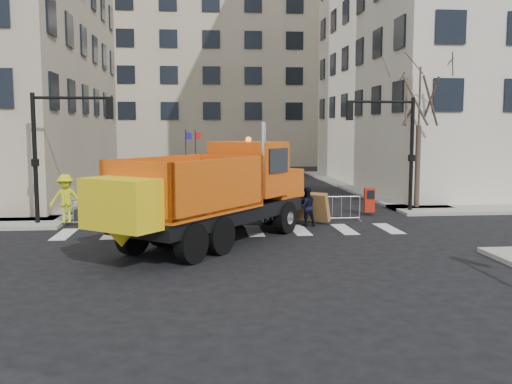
{
  "coord_description": "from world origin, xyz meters",
  "views": [
    {
      "loc": [
        -1.44,
        -16.28,
        3.96
      ],
      "look_at": [
        0.47,
        2.5,
        1.86
      ],
      "focal_mm": 40.0,
      "sensor_mm": 36.0,
      "label": 1
    }
  ],
  "objects": [
    {
      "name": "sidewalk_back",
      "position": [
        0.0,
        8.5,
        0.07
      ],
      "size": [
        64.0,
        5.0,
        0.15
      ],
      "primitive_type": "cube",
      "color": "gray",
      "rests_on": "ground"
    },
    {
      "name": "cop_a",
      "position": [
        1.37,
        7.0,
        0.95
      ],
      "size": [
        0.82,
        0.8,
        1.9
      ],
      "primitive_type": "imported",
      "rotation": [
        0.0,
        0.0,
        3.86
      ],
      "color": "black",
      "rests_on": "ground"
    },
    {
      "name": "cop_b",
      "position": [
        2.94,
        6.45,
        0.8
      ],
      "size": [
        0.87,
        0.73,
        1.6
      ],
      "primitive_type": "imported",
      "rotation": [
        0.0,
        0.0,
        3.32
      ],
      "color": "black",
      "rests_on": "ground"
    },
    {
      "name": "cop_c",
      "position": [
        1.64,
        7.0,
        0.98
      ],
      "size": [
        1.24,
        1.0,
        1.97
      ],
      "primitive_type": "imported",
      "rotation": [
        0.0,
        0.0,
        3.68
      ],
      "color": "black",
      "rests_on": "ground"
    },
    {
      "name": "newspaper_box",
      "position": [
        6.39,
        9.11,
        0.7
      ],
      "size": [
        0.5,
        0.45,
        1.1
      ],
      "primitive_type": "cube",
      "rotation": [
        0.0,
        0.0,
        -0.12
      ],
      "color": "#B7200E",
      "rests_on": "sidewalk_back"
    },
    {
      "name": "ground",
      "position": [
        0.0,
        0.0,
        0.0
      ],
      "size": [
        120.0,
        120.0,
        0.0
      ],
      "primitive_type": "plane",
      "color": "black",
      "rests_on": "ground"
    },
    {
      "name": "building_far",
      "position": [
        0.0,
        52.0,
        12.0
      ],
      "size": [
        30.0,
        18.0,
        24.0
      ],
      "primitive_type": "cube",
      "color": "tan",
      "rests_on": "ground"
    },
    {
      "name": "street_tree",
      "position": [
        9.2,
        10.5,
        3.75
      ],
      "size": [
        3.0,
        3.0,
        7.5
      ],
      "primitive_type": null,
      "color": "#382B21",
      "rests_on": "ground"
    },
    {
      "name": "crowd_barriers",
      "position": [
        -0.75,
        7.6,
        0.55
      ],
      "size": [
        12.6,
        0.6,
        1.1
      ],
      "primitive_type": null,
      "color": "#9EA0A5",
      "rests_on": "ground"
    },
    {
      "name": "traffic_light_right",
      "position": [
        8.5,
        9.5,
        2.7
      ],
      "size": [
        0.18,
        0.18,
        5.4
      ],
      "primitive_type": "cylinder",
      "color": "black",
      "rests_on": "ground"
    },
    {
      "name": "worker",
      "position": [
        -6.83,
        7.42,
        1.14
      ],
      "size": [
        1.34,
        0.84,
        1.98
      ],
      "primitive_type": "imported",
      "rotation": [
        0.0,
        0.0,
        0.08
      ],
      "color": "#CFD519",
      "rests_on": "sidewalk_back"
    },
    {
      "name": "traffic_light_left",
      "position": [
        -8.0,
        7.5,
        2.7
      ],
      "size": [
        0.18,
        0.18,
        5.4
      ],
      "primitive_type": "cylinder",
      "color": "black",
      "rests_on": "ground"
    },
    {
      "name": "plow_truck",
      "position": [
        -1.0,
        3.1,
        1.87
      ],
      "size": [
        8.86,
        10.34,
        4.2
      ],
      "rotation": [
        0.0,
        0.0,
        0.92
      ],
      "color": "black",
      "rests_on": "ground"
    }
  ]
}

